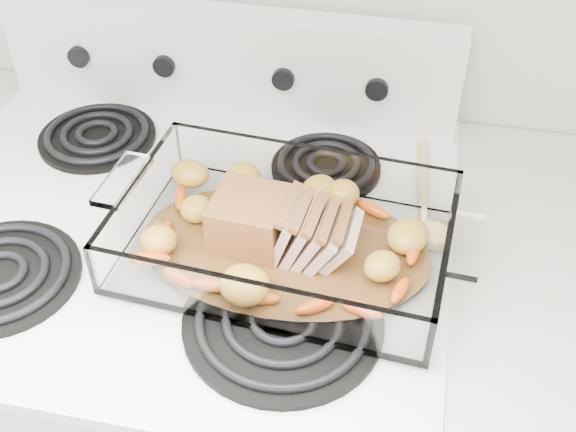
# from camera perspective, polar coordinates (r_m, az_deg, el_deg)

# --- Properties ---
(electric_range) EXTENTS (0.78, 0.70, 1.12)m
(electric_range) POSITION_cam_1_polar(r_m,az_deg,el_deg) (1.39, -6.76, -14.24)
(electric_range) COLOR white
(electric_range) RESTS_ON ground
(baking_dish) EXTENTS (0.42, 0.28, 0.08)m
(baking_dish) POSITION_cam_1_polar(r_m,az_deg,el_deg) (0.96, -0.25, -1.98)
(baking_dish) COLOR white
(baking_dish) RESTS_ON electric_range
(pork_roast) EXTENTS (0.19, 0.09, 0.08)m
(pork_roast) POSITION_cam_1_polar(r_m,az_deg,el_deg) (0.95, -1.36, -0.81)
(pork_roast) COLOR brown
(pork_roast) RESTS_ON baking_dish
(roast_vegetables) EXTENTS (0.33, 0.18, 0.04)m
(roast_vegetables) POSITION_cam_1_polar(r_m,az_deg,el_deg) (0.98, -0.05, -0.37)
(roast_vegetables) COLOR #CA4511
(roast_vegetables) RESTS_ON baking_dish
(wooden_spoon) EXTENTS (0.06, 0.25, 0.02)m
(wooden_spoon) POSITION_cam_1_polar(r_m,az_deg,el_deg) (1.05, 11.08, 0.36)
(wooden_spoon) COLOR #EEC789
(wooden_spoon) RESTS_ON electric_range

